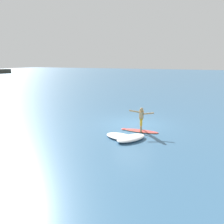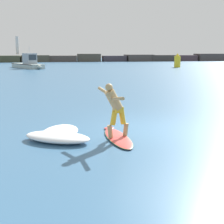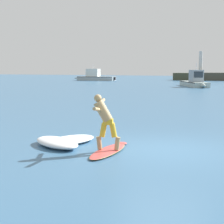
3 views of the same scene
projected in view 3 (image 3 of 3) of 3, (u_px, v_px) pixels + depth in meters
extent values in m
plane|color=#396589|center=(164.00, 149.00, 10.75)|extent=(200.00, 200.00, 0.00)
cube|color=#404330|center=(189.00, 77.00, 72.05)|extent=(5.43, 4.07, 1.38)
cube|color=#464437|center=(221.00, 77.00, 69.71)|extent=(5.96, 3.24, 1.45)
cylinder|color=silver|center=(201.00, 61.00, 70.87)|extent=(0.70, 0.70, 3.79)
ellipsoid|color=#E04B46|center=(108.00, 151.00, 10.38)|extent=(0.69, 2.25, 0.08)
ellipsoid|color=#E04B46|center=(122.00, 143.00, 11.43)|extent=(0.34, 0.33, 0.07)
ellipsoid|color=#339E56|center=(108.00, 151.00, 10.38)|extent=(0.71, 2.26, 0.03)
cone|color=black|center=(95.00, 162.00, 9.55)|extent=(0.05, 0.05, 0.14)
cone|color=black|center=(103.00, 161.00, 9.63)|extent=(0.05, 0.05, 0.14)
cone|color=black|center=(92.00, 160.00, 9.75)|extent=(0.05, 0.05, 0.14)
cylinder|color=tan|center=(99.00, 143.00, 10.39)|extent=(0.20, 0.17, 0.37)
cylinder|color=gold|center=(103.00, 130.00, 10.33)|extent=(0.25, 0.20, 0.41)
cylinder|color=tan|center=(117.00, 143.00, 10.32)|extent=(0.20, 0.17, 0.37)
cylinder|color=gold|center=(113.00, 130.00, 10.29)|extent=(0.25, 0.20, 0.41)
cube|color=gold|center=(108.00, 122.00, 10.28)|extent=(0.31, 0.26, 0.16)
cylinder|color=tan|center=(103.00, 111.00, 10.27)|extent=(0.59, 0.42, 0.64)
sphere|color=tan|center=(98.00, 98.00, 10.25)|extent=(0.21, 0.21, 0.21)
cylinder|color=tan|center=(97.00, 109.00, 9.83)|extent=(0.25, 0.62, 0.20)
cylinder|color=tan|center=(102.00, 102.00, 10.70)|extent=(0.26, 0.62, 0.19)
cube|color=#A3B4AE|center=(194.00, 84.00, 47.19)|extent=(5.07, 7.68, 0.62)
cone|color=#A3B4AE|center=(204.00, 86.00, 42.85)|extent=(1.16, 1.48, 0.62)
cube|color=black|center=(194.00, 82.00, 47.16)|extent=(5.09, 7.64, 0.08)
cube|color=#8A95A0|center=(196.00, 76.00, 46.13)|extent=(2.12, 2.39, 1.48)
cube|color=#232D38|center=(198.00, 75.00, 45.12)|extent=(1.00, 0.52, 0.74)
cylinder|color=silver|center=(196.00, 66.00, 45.99)|extent=(0.06, 0.06, 0.90)
cube|color=black|center=(186.00, 83.00, 51.11)|extent=(0.45, 0.41, 0.52)
cube|color=#A3AFB1|center=(96.00, 78.00, 69.69)|extent=(7.30, 1.87, 0.75)
cone|color=#A3AFB1|center=(77.00, 78.00, 71.37)|extent=(1.28, 0.76, 0.75)
cube|color=black|center=(96.00, 77.00, 69.66)|extent=(7.22, 1.92, 0.08)
cube|color=silver|center=(93.00, 73.00, 69.83)|extent=(2.43, 1.39, 1.43)
cube|color=#232D38|center=(87.00, 72.00, 70.30)|extent=(0.04, 1.10, 0.71)
cylinder|color=silver|center=(93.00, 66.00, 69.69)|extent=(0.06, 0.06, 0.90)
cube|color=black|center=(115.00, 79.00, 68.17)|extent=(0.28, 0.36, 0.52)
ellipsoid|color=white|center=(71.00, 140.00, 11.71)|extent=(1.46, 2.01, 0.18)
ellipsoid|color=white|center=(57.00, 142.00, 11.11)|extent=(2.12, 1.74, 0.26)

